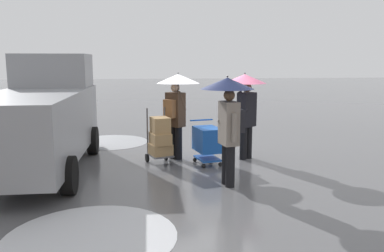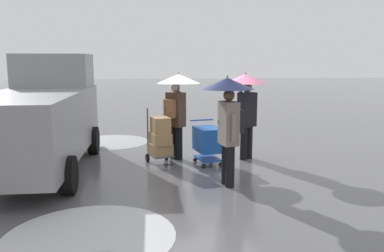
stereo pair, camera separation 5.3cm
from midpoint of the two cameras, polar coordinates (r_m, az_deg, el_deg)
name	(u,v)px [view 1 (the left image)]	position (r m, az deg, el deg)	size (l,w,h in m)	color
ground_plane	(206,158)	(9.96, 1.94, -4.70)	(90.00, 90.00, 0.00)	#5B5B5E
slush_patch_under_van	(91,237)	(5.88, -14.71, -15.23)	(2.43, 2.43, 0.01)	silver
slush_patch_mid_street	(110,142)	(12.20, -11.92, -2.27)	(2.29, 2.29, 0.01)	#999BA0
cargo_van_parked_right	(38,117)	(9.45, -21.47, 1.16)	(2.25, 5.37, 2.60)	gray
shopping_cart_vendor	(207,141)	(9.31, 2.08, -2.13)	(0.70, 0.91, 1.02)	#1951B2
hand_dolly_boxes	(160,138)	(9.35, -4.78, -1.74)	(0.68, 0.82, 1.32)	#515156
pedestrian_pink_side	(177,96)	(9.66, -2.40, 4.31)	(1.04, 1.04, 2.15)	black
pedestrian_black_side	(228,106)	(7.63, 5.09, 2.92)	(1.04, 1.04, 2.15)	black
pedestrian_white_side	(246,96)	(9.72, 7.58, 4.35)	(1.04, 1.04, 2.15)	black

